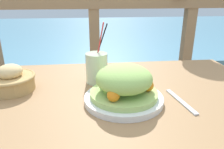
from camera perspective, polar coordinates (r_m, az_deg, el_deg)
name	(u,v)px	position (r m, az deg, el deg)	size (l,w,h in m)	color
patio_table	(102,121)	(0.82, -2.64, -12.07)	(1.26, 0.78, 0.75)	#997047
railing_fence	(95,45)	(1.57, -4.55, 7.64)	(2.80, 0.08, 1.08)	#937551
sea_backdrop	(92,42)	(4.12, -5.36, 8.51)	(12.00, 4.00, 0.43)	#568EA8
salad_plate	(124,86)	(0.72, 3.12, -3.08)	(0.27, 0.27, 0.13)	silver
drink_glass	(97,68)	(0.88, -4.01, 1.77)	(0.09, 0.09, 0.24)	beige
bread_basket	(11,80)	(0.89, -24.82, -1.31)	(0.17, 0.17, 0.10)	tan
fork	(181,101)	(0.78, 17.53, -6.63)	(0.04, 0.18, 0.00)	silver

